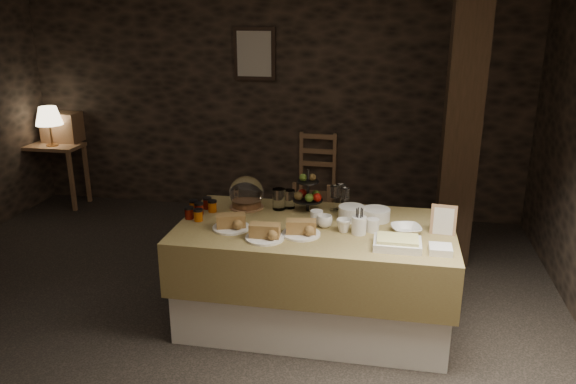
% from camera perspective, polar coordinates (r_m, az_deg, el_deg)
% --- Properties ---
extents(ground_plane, '(5.50, 5.00, 0.01)m').
position_cam_1_polar(ground_plane, '(4.33, -9.05, -12.80)').
color(ground_plane, black).
rests_on(ground_plane, ground).
extents(room_shell, '(5.52, 5.02, 2.60)m').
position_cam_1_polar(room_shell, '(3.78, -10.23, 7.96)').
color(room_shell, black).
rests_on(room_shell, ground).
extents(buffet_table, '(1.92, 1.02, 0.76)m').
position_cam_1_polar(buffet_table, '(4.08, 2.71, -7.66)').
color(buffet_table, silver).
rests_on(buffet_table, ground_plane).
extents(console_table, '(0.68, 0.39, 0.72)m').
position_cam_1_polar(console_table, '(7.02, -22.80, 3.44)').
color(console_table, olive).
rests_on(console_table, ground_plane).
extents(table_lamp, '(0.30, 0.30, 0.45)m').
position_cam_1_polar(table_lamp, '(6.86, -23.15, 7.08)').
color(table_lamp, tan).
rests_on(table_lamp, console_table).
extents(wine_rack, '(0.42, 0.26, 0.34)m').
position_cam_1_polar(wine_rack, '(7.08, -21.98, 6.14)').
color(wine_rack, olive).
rests_on(wine_rack, console_table).
extents(chair, '(0.45, 0.43, 0.72)m').
position_cam_1_polar(chair, '(6.14, 2.80, 1.10)').
color(chair, olive).
rests_on(chair, ground_plane).
extents(timber_column, '(0.30, 0.30, 2.60)m').
position_cam_1_polar(timber_column, '(5.07, 17.30, 7.00)').
color(timber_column, black).
rests_on(timber_column, ground_plane).
extents(framed_picture, '(0.45, 0.04, 0.55)m').
position_cam_1_polar(framed_picture, '(6.14, -3.42, 13.84)').
color(framed_picture, black).
rests_on(framed_picture, room_shell).
extents(plate_stack_a, '(0.19, 0.19, 0.10)m').
position_cam_1_polar(plate_stack_a, '(4.06, 6.48, -2.13)').
color(plate_stack_a, white).
rests_on(plate_stack_a, buffet_table).
extents(plate_stack_b, '(0.20, 0.20, 0.08)m').
position_cam_1_polar(plate_stack_b, '(4.08, 8.93, -2.26)').
color(plate_stack_b, white).
rests_on(plate_stack_b, buffet_table).
extents(cutlery_holder, '(0.10, 0.10, 0.12)m').
position_cam_1_polar(cutlery_holder, '(3.82, 7.23, -3.38)').
color(cutlery_holder, white).
rests_on(cutlery_holder, buffet_table).
extents(cup_a, '(0.13, 0.13, 0.09)m').
position_cam_1_polar(cup_a, '(3.91, 3.74, -2.99)').
color(cup_a, white).
rests_on(cup_a, buffet_table).
extents(cup_b, '(0.11, 0.11, 0.09)m').
position_cam_1_polar(cup_b, '(3.84, 5.68, -3.41)').
color(cup_b, white).
rests_on(cup_b, buffet_table).
extents(mug_c, '(0.09, 0.09, 0.09)m').
position_cam_1_polar(mug_c, '(3.97, 2.91, -2.56)').
color(mug_c, white).
rests_on(mug_c, buffet_table).
extents(mug_d, '(0.08, 0.08, 0.09)m').
position_cam_1_polar(mug_d, '(3.87, 8.62, -3.36)').
color(mug_d, white).
rests_on(mug_d, buffet_table).
extents(bowl, '(0.24, 0.24, 0.05)m').
position_cam_1_polar(bowl, '(3.89, 11.90, -3.74)').
color(bowl, white).
rests_on(bowl, buffet_table).
extents(cake_dome, '(0.26, 0.26, 0.26)m').
position_cam_1_polar(cake_dome, '(4.27, -4.25, -0.28)').
color(cake_dome, olive).
rests_on(cake_dome, buffet_table).
extents(fruit_stand, '(0.23, 0.23, 0.32)m').
position_cam_1_polar(fruit_stand, '(4.19, 2.08, -0.27)').
color(fruit_stand, black).
rests_on(fruit_stand, buffet_table).
extents(bread_platter_left, '(0.26, 0.26, 0.11)m').
position_cam_1_polar(bread_platter_left, '(3.89, -5.81, -3.19)').
color(bread_platter_left, white).
rests_on(bread_platter_left, buffet_table).
extents(bread_platter_center, '(0.26, 0.26, 0.11)m').
position_cam_1_polar(bread_platter_center, '(3.71, -2.38, -4.21)').
color(bread_platter_center, white).
rests_on(bread_platter_center, buffet_table).
extents(bread_platter_right, '(0.26, 0.26, 0.11)m').
position_cam_1_polar(bread_platter_right, '(3.77, 1.35, -3.81)').
color(bread_platter_right, white).
rests_on(bread_platter_right, buffet_table).
extents(jam_jars, '(0.20, 0.32, 0.07)m').
position_cam_1_polar(jam_jars, '(4.20, -8.92, -1.75)').
color(jam_jars, '#661209').
rests_on(jam_jars, buffet_table).
extents(tart_dish, '(0.30, 0.22, 0.07)m').
position_cam_1_polar(tart_dish, '(3.65, 11.05, -5.09)').
color(tart_dish, white).
rests_on(tart_dish, buffet_table).
extents(square_dish, '(0.14, 0.14, 0.04)m').
position_cam_1_polar(square_dish, '(3.64, 15.23, -5.65)').
color(square_dish, white).
rests_on(square_dish, buffet_table).
extents(menu_frame, '(0.18, 0.09, 0.22)m').
position_cam_1_polar(menu_frame, '(3.92, 15.51, -2.86)').
color(menu_frame, olive).
rests_on(menu_frame, buffet_table).
extents(storage_jar_a, '(0.10, 0.10, 0.16)m').
position_cam_1_polar(storage_jar_a, '(4.24, -0.92, -0.72)').
color(storage_jar_a, white).
rests_on(storage_jar_a, buffet_table).
extents(storage_jar_b, '(0.09, 0.09, 0.14)m').
position_cam_1_polar(storage_jar_b, '(4.27, 0.11, -0.70)').
color(storage_jar_b, white).
rests_on(storage_jar_b, buffet_table).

